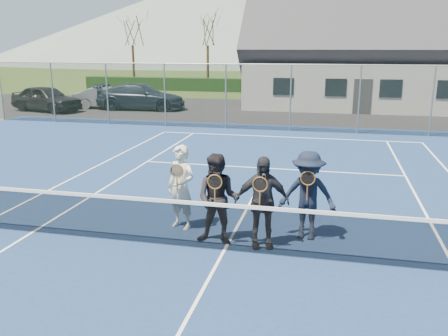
# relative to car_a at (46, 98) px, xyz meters

# --- Properties ---
(ground) EXTENTS (220.00, 220.00, 0.00)m
(ground) POSITION_rel_car_a_xyz_m (14.81, 2.86, -0.77)
(ground) COLOR #304518
(ground) RESTS_ON ground
(court_surface) EXTENTS (30.00, 30.00, 0.02)m
(court_surface) POSITION_rel_car_a_xyz_m (14.81, -17.14, -0.76)
(court_surface) COLOR navy
(court_surface) RESTS_ON ground
(tarmac_carpark) EXTENTS (40.00, 12.00, 0.01)m
(tarmac_carpark) POSITION_rel_car_a_xyz_m (10.81, 2.86, -0.76)
(tarmac_carpark) COLOR black
(tarmac_carpark) RESTS_ON ground
(hedge_row) EXTENTS (40.00, 1.20, 1.10)m
(hedge_row) POSITION_rel_car_a_xyz_m (14.81, 14.86, -0.22)
(hedge_row) COLOR black
(hedge_row) RESTS_ON ground
(hill_west) EXTENTS (110.00, 110.00, 18.00)m
(hill_west) POSITION_rel_car_a_xyz_m (-10.19, 77.86, 8.23)
(hill_west) COLOR #55665D
(hill_west) RESTS_ON ground
(hill_centre) EXTENTS (120.00, 120.00, 22.00)m
(hill_centre) POSITION_rel_car_a_xyz_m (34.81, 77.86, 10.23)
(hill_centre) COLOR slate
(hill_centre) RESTS_ON ground
(car_a) EXTENTS (4.80, 2.86, 1.53)m
(car_a) POSITION_rel_car_a_xyz_m (0.00, 0.00, 0.00)
(car_a) COLOR black
(car_a) RESTS_ON ground
(car_b) EXTENTS (4.27, 2.28, 1.34)m
(car_b) POSITION_rel_car_a_xyz_m (2.91, 2.13, -0.10)
(car_b) COLOR gray
(car_b) RESTS_ON ground
(car_c) EXTENTS (5.54, 2.54, 1.57)m
(car_c) POSITION_rel_car_a_xyz_m (5.20, 2.02, 0.02)
(car_c) COLOR #17212E
(car_c) RESTS_ON ground
(court_markings) EXTENTS (11.03, 23.83, 0.01)m
(court_markings) POSITION_rel_car_a_xyz_m (14.81, -17.14, -0.74)
(court_markings) COLOR white
(court_markings) RESTS_ON court_surface
(tennis_net) EXTENTS (11.68, 0.08, 1.10)m
(tennis_net) POSITION_rel_car_a_xyz_m (14.81, -17.14, -0.23)
(tennis_net) COLOR slate
(tennis_net) RESTS_ON ground
(perimeter_fence) EXTENTS (30.07, 0.07, 3.02)m
(perimeter_fence) POSITION_rel_car_a_xyz_m (14.81, -3.64, 0.76)
(perimeter_fence) COLOR slate
(perimeter_fence) RESTS_ON ground
(clubhouse) EXTENTS (15.60, 8.20, 7.70)m
(clubhouse) POSITION_rel_car_a_xyz_m (18.81, 6.85, 3.22)
(clubhouse) COLOR silver
(clubhouse) RESTS_ON ground
(tree_a) EXTENTS (3.20, 3.20, 7.77)m
(tree_a) POSITION_rel_car_a_xyz_m (-1.19, 15.86, 5.03)
(tree_a) COLOR #372214
(tree_a) RESTS_ON ground
(tree_b) EXTENTS (3.20, 3.20, 7.77)m
(tree_b) POSITION_rel_car_a_xyz_m (5.81, 15.86, 5.03)
(tree_b) COLOR #332212
(tree_b) RESTS_ON ground
(tree_c) EXTENTS (3.20, 3.20, 7.77)m
(tree_c) POSITION_rel_car_a_xyz_m (16.81, 15.86, 5.03)
(tree_c) COLOR #331D12
(tree_c) RESTS_ON ground
(player_a) EXTENTS (0.77, 0.63, 1.80)m
(player_a) POSITION_rel_car_a_xyz_m (13.66, -16.19, 0.16)
(player_a) COLOR beige
(player_a) RESTS_ON court_surface
(player_b) EXTENTS (0.88, 0.68, 1.80)m
(player_b) POSITION_rel_car_a_xyz_m (14.60, -16.80, 0.16)
(player_b) COLOR black
(player_b) RESTS_ON court_surface
(player_c) EXTENTS (1.13, 0.68, 1.80)m
(player_c) POSITION_rel_car_a_xyz_m (15.45, -16.78, 0.16)
(player_c) COLOR black
(player_c) RESTS_ON court_surface
(player_d) EXTENTS (1.23, 0.79, 1.80)m
(player_d) POSITION_rel_car_a_xyz_m (16.28, -16.17, 0.16)
(player_d) COLOR black
(player_d) RESTS_ON court_surface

